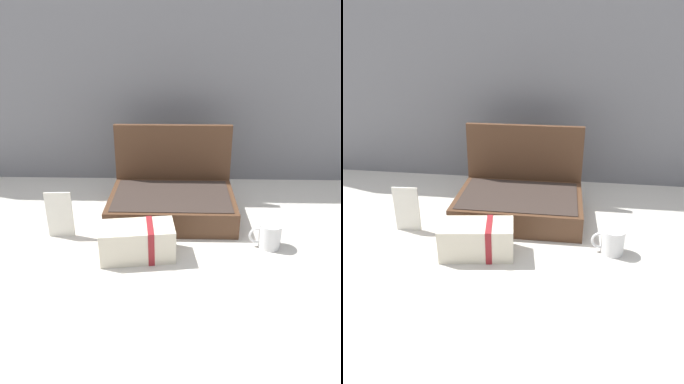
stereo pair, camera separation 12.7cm
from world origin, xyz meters
TOP-DOWN VIEW (x-y plane):
  - ground_plane at (0.00, 0.00)m, footprint 6.00×6.00m
  - back_wall at (0.00, 0.58)m, footprint 3.20×0.06m
  - open_suitcase at (-0.00, 0.17)m, footprint 0.49×0.36m
  - cream_toiletry_bag at (-0.11, -0.15)m, footprint 0.26×0.16m
  - coffee_mug at (0.34, -0.08)m, footprint 0.11×0.08m
  - info_card_left at (-0.40, -0.02)m, footprint 0.09×0.01m

SIDE VIEW (x-z plane):
  - ground_plane at x=0.00m, z-range 0.00..0.00m
  - coffee_mug at x=0.34m, z-range 0.00..0.09m
  - cream_toiletry_bag at x=-0.11m, z-range 0.00..0.12m
  - open_suitcase at x=0.00m, z-range -0.10..0.24m
  - info_card_left at x=-0.40m, z-range 0.00..0.18m
  - back_wall at x=0.00m, z-range 0.00..1.40m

